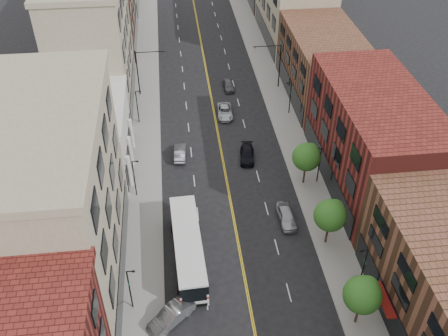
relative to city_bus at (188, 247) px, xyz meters
name	(u,v)px	position (x,y,z in m)	size (l,w,h in m)	color
sidewalk_left	(146,142)	(-4.57, 21.62, -1.80)	(4.00, 110.00, 0.15)	gray
sidewalk_right	(289,132)	(15.43, 21.62, -1.80)	(4.00, 110.00, 0.15)	gray
bldg_l_tanoffice	(56,206)	(-11.57, -0.38, 7.13)	(10.00, 22.00, 18.00)	gray
bldg_l_white	(86,138)	(-11.57, 17.62, 2.13)	(10.00, 14.00, 8.00)	silver
bldg_l_far_a	(92,43)	(-11.57, 34.62, 7.13)	(10.00, 20.00, 18.00)	gray
bldg_l_far_b	(104,4)	(-11.57, 54.62, 5.63)	(10.00, 20.00, 15.00)	brown
bldg_r_mid	(372,139)	(22.43, 10.62, 4.13)	(10.00, 22.00, 12.00)	#5C1C18
bldg_r_far_a	(323,65)	(22.43, 31.62, 3.13)	(10.00, 20.00, 10.00)	brown
bldg_r_far_b	(293,3)	(22.43, 52.62, 5.13)	(10.00, 22.00, 14.00)	gray
tree_r_1	(363,294)	(14.82, -9.31, 2.26)	(3.40, 3.40, 5.59)	black
tree_r_2	(331,214)	(14.82, 0.69, 2.26)	(3.40, 3.40, 5.59)	black
tree_r_3	(307,156)	(14.82, 10.69, 2.26)	(3.40, 3.40, 5.59)	black
lamp_l_1	(130,287)	(-5.52, -5.38, 1.10)	(0.81, 0.55, 5.05)	black
lamp_l_2	(134,176)	(-5.52, 10.62, 1.10)	(0.81, 0.55, 5.05)	black
lamp_l_3	(137,105)	(-5.52, 26.62, 1.10)	(0.81, 0.55, 5.05)	black
lamp_r_1	(363,266)	(16.38, -5.38, 1.10)	(0.81, 0.55, 5.05)	black
lamp_r_2	(319,163)	(16.38, 10.62, 1.10)	(0.81, 0.55, 5.05)	black
lamp_r_3	(290,96)	(16.38, 26.62, 1.10)	(0.81, 0.55, 5.05)	black
signal_mast_left	(142,68)	(-4.84, 34.62, 2.78)	(4.49, 0.18, 7.20)	black
signal_mast_right	(275,61)	(15.69, 34.62, 2.78)	(4.49, 0.18, 7.20)	black
city_bus	(188,247)	(0.00, 0.00, 0.00)	(3.40, 12.62, 3.22)	silver
car_angle_b	(171,316)	(-1.97, -7.28, -1.09)	(1.66, 4.76, 1.57)	#9A9CA1
car_parked_far	(286,216)	(11.23, 4.33, -1.11)	(1.79, 4.45, 1.52)	#A0A2A7
car_lane_behind	(180,153)	(-0.07, 17.73, -1.19)	(1.44, 4.14, 1.36)	#4D4D52
car_lane_a	(247,155)	(8.61, 16.38, -1.23)	(1.80, 4.43, 1.29)	black
car_lane_b	(225,111)	(6.93, 27.18, -1.21)	(2.20, 4.77, 1.32)	#B9BDC2
car_lane_c	(228,85)	(8.40, 34.95, -1.22)	(1.53, 3.80, 1.29)	#55555B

